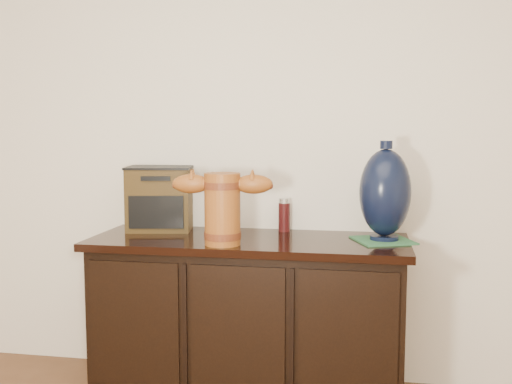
% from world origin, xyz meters
% --- Properties ---
extents(sideboard, '(1.46, 0.56, 0.75)m').
position_xyz_m(sideboard, '(0.00, 2.23, 0.39)').
color(sideboard, black).
rests_on(sideboard, ground).
extents(terracotta_vessel, '(0.44, 0.18, 0.31)m').
position_xyz_m(terracotta_vessel, '(-0.08, 2.06, 0.93)').
color(terracotta_vessel, '#98521B').
rests_on(terracotta_vessel, sideboard).
extents(tv_radio, '(0.36, 0.31, 0.32)m').
position_xyz_m(tv_radio, '(-0.48, 2.38, 0.91)').
color(tv_radio, '#3E2B0F').
rests_on(tv_radio, sideboard).
extents(green_mat, '(0.31, 0.31, 0.01)m').
position_xyz_m(green_mat, '(0.61, 2.26, 0.76)').
color(green_mat, '#2E663D').
rests_on(green_mat, sideboard).
extents(lamp_base, '(0.30, 0.30, 0.44)m').
position_xyz_m(lamp_base, '(0.62, 2.26, 0.97)').
color(lamp_base, black).
rests_on(lamp_base, green_mat).
extents(spray_can, '(0.06, 0.06, 0.16)m').
position_xyz_m(spray_can, '(0.14, 2.44, 0.84)').
color(spray_can, '#520E10').
rests_on(spray_can, sideboard).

